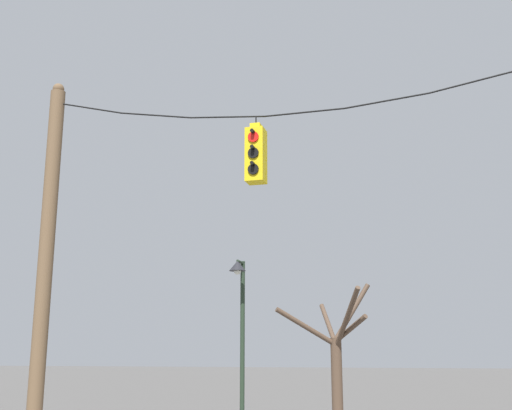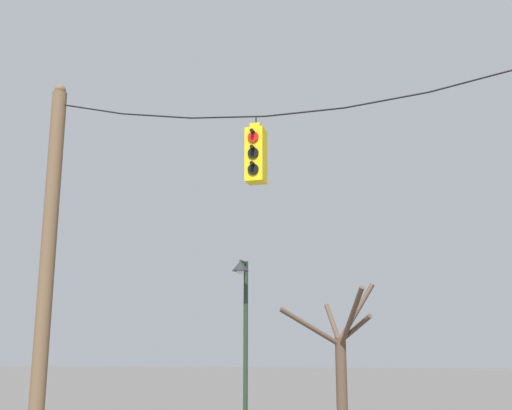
# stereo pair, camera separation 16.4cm
# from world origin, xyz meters

# --- Properties ---
(utility_pole_left) EXTENTS (0.29, 0.29, 7.69)m
(utility_pole_left) POSITION_xyz_m (-5.17, 0.13, 3.83)
(utility_pole_left) COLOR brown
(utility_pole_left) RESTS_ON ground_plane
(span_wire) EXTENTS (10.34, 0.03, 0.78)m
(span_wire) POSITION_xyz_m (0.00, 0.13, 6.77)
(span_wire) COLOR black
(traffic_light_over_intersection) EXTENTS (0.34, 0.46, 1.27)m
(traffic_light_over_intersection) POSITION_xyz_m (-0.91, 0.13, 5.79)
(traffic_light_over_intersection) COLOR yellow
(street_lamp) EXTENTS (0.44, 0.76, 4.64)m
(street_lamp) POSITION_xyz_m (-2.80, 5.38, 3.32)
(street_lamp) COLOR #233323
(street_lamp) RESTS_ON ground_plane
(bare_tree) EXTENTS (2.87, 3.61, 4.46)m
(bare_tree) POSITION_xyz_m (-1.01, 9.88, 2.19)
(bare_tree) COLOR brown
(bare_tree) RESTS_ON ground_plane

